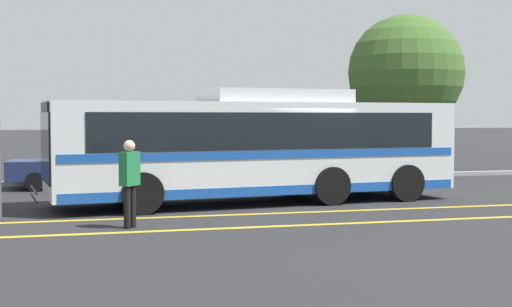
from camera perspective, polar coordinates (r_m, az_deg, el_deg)
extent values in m
plane|color=#262628|center=(19.32, 3.38, -3.85)|extent=(220.00, 220.00, 0.00)
cube|color=gold|center=(16.95, 1.88, -4.79)|extent=(30.75, 0.20, 0.01)
cube|color=gold|center=(15.14, 3.96, -5.73)|extent=(30.75, 0.20, 0.01)
cube|color=#99999E|center=(25.21, -3.65, -2.08)|extent=(38.75, 0.36, 0.15)
cube|color=silver|center=(18.93, 0.00, 0.55)|extent=(10.98, 3.80, 2.34)
cube|color=black|center=(18.92, 0.00, 1.87)|extent=(9.49, 3.66, 0.93)
cube|color=#194CA5|center=(18.94, 0.00, 0.10)|extent=(10.77, 3.81, 0.20)
cube|color=#194CA5|center=(19.01, 0.00, -2.62)|extent=(10.77, 3.80, 0.24)
cube|color=black|center=(17.72, -16.50, 0.47)|extent=(0.30, 2.27, 1.68)
cube|color=black|center=(17.71, -16.55, 3.56)|extent=(0.25, 1.81, 0.24)
cube|color=silver|center=(19.13, 1.51, 4.60)|extent=(3.97, 2.49, 0.35)
cube|color=black|center=(17.77, -17.36, -2.79)|extent=(0.26, 1.94, 0.04)
cube|color=black|center=(17.79, -17.35, -3.43)|extent=(0.26, 1.94, 0.04)
cylinder|color=black|center=(16.86, -9.09, -3.17)|extent=(1.03, 0.39, 1.00)
cylinder|color=black|center=(19.29, -10.64, -2.41)|extent=(1.03, 0.39, 1.00)
cylinder|color=black|center=(18.53, 6.06, -2.59)|extent=(1.03, 0.39, 1.00)
cylinder|color=black|center=(20.76, 2.92, -1.98)|extent=(1.03, 0.39, 1.00)
cylinder|color=black|center=(19.66, 11.93, -2.32)|extent=(1.03, 0.39, 1.00)
cylinder|color=black|center=(21.78, 8.35, -1.78)|extent=(1.03, 0.39, 1.00)
cube|color=navy|center=(23.52, -13.54, -1.22)|extent=(4.79, 1.98, 0.61)
cube|color=black|center=(23.50, -13.84, 0.08)|extent=(2.05, 1.64, 0.45)
cylinder|color=black|center=(24.39, -10.04, -1.76)|extent=(0.61, 0.23, 0.60)
cylinder|color=black|center=(22.72, -9.90, -2.10)|extent=(0.61, 0.23, 0.60)
cylinder|color=black|center=(24.47, -16.89, -1.83)|extent=(0.61, 0.23, 0.60)
cylinder|color=black|center=(22.80, -17.26, -2.17)|extent=(0.61, 0.23, 0.60)
cube|color=#4C3823|center=(24.47, 1.52, -1.04)|extent=(4.41, 2.04, 0.56)
cube|color=black|center=(24.40, 1.27, 0.29)|extent=(1.89, 1.72, 0.59)
cylinder|color=black|center=(25.77, 3.73, -1.47)|extent=(0.61, 0.22, 0.60)
cylinder|color=black|center=(24.12, 5.22, -1.78)|extent=(0.61, 0.22, 0.60)
cylinder|color=black|center=(24.96, -2.07, -1.61)|extent=(0.61, 0.22, 0.60)
cylinder|color=black|center=(23.24, -0.95, -1.94)|extent=(0.61, 0.22, 0.60)
cylinder|color=black|center=(14.95, -9.84, -4.19)|extent=(0.14, 0.14, 0.88)
cylinder|color=black|center=(14.82, -10.27, -4.26)|extent=(0.14, 0.14, 0.88)
cube|color=#1E723F|center=(14.81, -10.08, -1.20)|extent=(0.45, 0.45, 0.70)
sphere|color=beige|center=(14.78, -10.10, 0.60)|extent=(0.24, 0.24, 0.24)
cylinder|color=#513823|center=(29.80, 11.83, 0.73)|extent=(0.28, 0.28, 2.32)
sphere|color=#3D6028|center=(29.84, 11.89, 6.35)|extent=(4.71, 4.71, 4.71)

